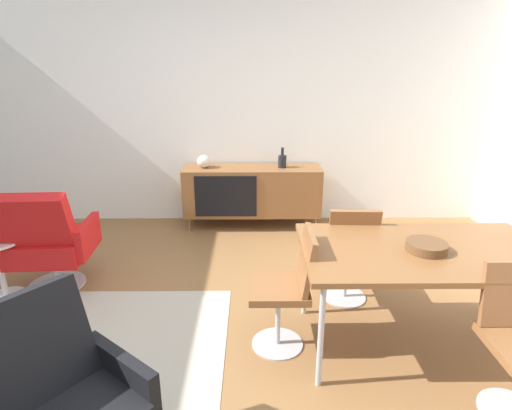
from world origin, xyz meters
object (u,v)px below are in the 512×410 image
object	(u,v)px
vase_sculptural_dark	(282,161)
lounge_chair_red	(46,240)
dining_chair_near_window	(288,286)
dining_chair_back_left	(349,250)
dining_table	(424,254)
sideboard	(252,191)
wooden_bowl_on_table	(426,246)
vase_cobalt	(204,161)

from	to	relation	value
vase_sculptural_dark	lounge_chair_red	size ratio (longest dim) A/B	0.25
dining_chair_near_window	dining_chair_back_left	bearing A→B (deg)	46.18
vase_sculptural_dark	dining_table	xyz separation A→B (m)	(0.78, -2.27, -0.10)
dining_chair_back_left	lounge_chair_red	world-z (taller)	lounge_chair_red
dining_chair_back_left	lounge_chair_red	bearing A→B (deg)	175.08
vase_sculptural_dark	dining_chair_back_left	xyz separation A→B (m)	(0.43, -1.71, -0.33)
dining_chair_back_left	dining_chair_near_window	xyz separation A→B (m)	(-0.54, -0.56, 0.00)
dining_chair_near_window	lounge_chair_red	bearing A→B (deg)	158.61
vase_sculptural_dark	dining_chair_near_window	xyz separation A→B (m)	(-0.11, -2.27, -0.33)
sideboard	dining_chair_near_window	distance (m)	2.28
dining_chair_near_window	lounge_chair_red	world-z (taller)	lounge_chair_red
sideboard	wooden_bowl_on_table	distance (m)	2.58
sideboard	wooden_bowl_on_table	xyz separation A→B (m)	(1.12, -2.30, 0.33)
wooden_bowl_on_table	lounge_chair_red	xyz separation A→B (m)	(-2.86, 0.81, -0.30)
vase_cobalt	wooden_bowl_on_table	distance (m)	2.85
sideboard	dining_chair_near_window	xyz separation A→B (m)	(0.24, -2.26, 0.03)
sideboard	vase_cobalt	distance (m)	0.66
dining_table	vase_sculptural_dark	bearing A→B (deg)	109.00
vase_cobalt	lounge_chair_red	xyz separation A→B (m)	(-1.18, -1.49, -0.33)
dining_table	dining_chair_back_left	world-z (taller)	dining_chair_back_left
lounge_chair_red	dining_chair_near_window	bearing A→B (deg)	-21.39
vase_cobalt	dining_chair_near_window	bearing A→B (deg)	-70.66
vase_sculptural_dark	lounge_chair_red	distance (m)	2.59
vase_sculptural_dark	dining_chair_near_window	world-z (taller)	vase_sculptural_dark
wooden_bowl_on_table	vase_cobalt	bearing A→B (deg)	126.13
sideboard	dining_table	xyz separation A→B (m)	(1.13, -2.26, 0.26)
sideboard	wooden_bowl_on_table	world-z (taller)	wooden_bowl_on_table
vase_sculptural_dark	dining_table	distance (m)	2.40
vase_sculptural_dark	dining_chair_back_left	bearing A→B (deg)	-75.93
wooden_bowl_on_table	dining_chair_near_window	xyz separation A→B (m)	(-0.88, 0.03, -0.30)
dining_table	sideboard	bearing A→B (deg)	116.55
dining_chair_back_left	vase_sculptural_dark	bearing A→B (deg)	104.07
wooden_bowl_on_table	dining_table	bearing A→B (deg)	79.48
vase_cobalt	vase_sculptural_dark	size ratio (longest dim) A/B	0.69
dining_table	lounge_chair_red	world-z (taller)	lounge_chair_red
vase_cobalt	dining_chair_near_window	size ratio (longest dim) A/B	0.19
dining_table	lounge_chair_red	distance (m)	2.98
sideboard	lounge_chair_red	size ratio (longest dim) A/B	1.69
wooden_bowl_on_table	lounge_chair_red	bearing A→B (deg)	164.23
sideboard	vase_cobalt	size ratio (longest dim) A/B	9.93
sideboard	dining_chair_back_left	xyz separation A→B (m)	(0.78, -1.70, 0.03)
sideboard	lounge_chair_red	bearing A→B (deg)	-139.41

